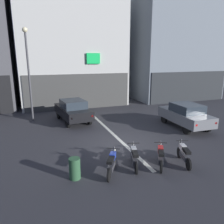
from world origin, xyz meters
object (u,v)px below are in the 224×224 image
(motorcycle_red_row_centre, at_px, (161,156))
(motorcycle_silver_row_left_mid, at_px, (134,157))
(car_grey_parked_kerbside, at_px, (185,115))
(street_lamp, at_px, (28,66))
(motorcycle_white_row_right_mid, at_px, (184,154))
(trash_bin, at_px, (75,169))
(car_black_crossing_near, at_px, (73,110))
(motorcycle_blue_row_leftmost, at_px, (112,163))

(motorcycle_red_row_centre, bearing_deg, motorcycle_silver_row_left_mid, 163.28)
(car_grey_parked_kerbside, bearing_deg, motorcycle_silver_row_left_mid, -145.95)
(street_lamp, height_order, motorcycle_white_row_right_mid, street_lamp)
(motorcycle_red_row_centre, xyz_separation_m, trash_bin, (-3.68, 0.27, -0.03))
(motorcycle_silver_row_left_mid, bearing_deg, car_grey_parked_kerbside, 34.05)
(car_black_crossing_near, bearing_deg, motorcycle_silver_row_left_mid, -81.08)
(car_black_crossing_near, relative_size, car_grey_parked_kerbside, 1.03)
(motorcycle_silver_row_left_mid, xyz_separation_m, motorcycle_red_row_centre, (1.10, -0.33, 0.00))
(motorcycle_red_row_centre, xyz_separation_m, motorcycle_white_row_right_mid, (1.10, -0.16, 0.00))
(motorcycle_blue_row_leftmost, distance_m, motorcycle_silver_row_left_mid, 1.12)
(motorcycle_silver_row_left_mid, relative_size, motorcycle_red_row_centre, 1.08)
(car_black_crossing_near, distance_m, trash_bin, 7.98)
(car_grey_parked_kerbside, xyz_separation_m, motorcycle_blue_row_leftmost, (-6.74, -4.02, -0.43))
(car_black_crossing_near, xyz_separation_m, street_lamp, (-2.82, 1.22, 3.16))
(motorcycle_white_row_right_mid, bearing_deg, car_black_crossing_near, 112.45)
(motorcycle_red_row_centre, bearing_deg, street_lamp, 118.86)
(motorcycle_silver_row_left_mid, height_order, motorcycle_red_row_centre, same)
(trash_bin, bearing_deg, street_lamp, 99.21)
(motorcycle_red_row_centre, distance_m, trash_bin, 3.69)
(car_grey_parked_kerbside, xyz_separation_m, motorcycle_silver_row_left_mid, (-5.64, -3.81, -0.43))
(street_lamp, distance_m, motorcycle_white_row_right_mid, 11.92)
(street_lamp, xyz_separation_m, motorcycle_blue_row_leftmost, (2.95, -9.21, -3.59))
(car_grey_parked_kerbside, bearing_deg, car_black_crossing_near, 149.93)
(street_lamp, bearing_deg, motorcycle_blue_row_leftmost, -72.26)
(motorcycle_silver_row_left_mid, bearing_deg, car_black_crossing_near, 98.92)
(car_black_crossing_near, xyz_separation_m, motorcycle_red_row_centre, (2.32, -8.12, -0.43))
(street_lamp, bearing_deg, motorcycle_silver_row_left_mid, -65.82)
(car_grey_parked_kerbside, distance_m, motorcycle_silver_row_left_mid, 6.82)
(car_grey_parked_kerbside, height_order, street_lamp, street_lamp)
(car_black_crossing_near, height_order, car_grey_parked_kerbside, same)
(car_grey_parked_kerbside, distance_m, motorcycle_white_row_right_mid, 5.53)
(car_black_crossing_near, height_order, street_lamp, street_lamp)
(street_lamp, height_order, motorcycle_blue_row_leftmost, street_lamp)
(motorcycle_blue_row_leftmost, bearing_deg, street_lamp, 107.74)
(motorcycle_blue_row_leftmost, bearing_deg, car_black_crossing_near, 90.91)
(car_grey_parked_kerbside, relative_size, motorcycle_white_row_right_mid, 2.59)
(motorcycle_silver_row_left_mid, relative_size, motorcycle_white_row_right_mid, 1.00)
(car_grey_parked_kerbside, bearing_deg, trash_bin, -154.74)
(car_black_crossing_near, height_order, motorcycle_blue_row_leftmost, car_black_crossing_near)
(car_black_crossing_near, distance_m, street_lamp, 4.41)
(car_black_crossing_near, relative_size, motorcycle_white_row_right_mid, 2.67)
(car_black_crossing_near, xyz_separation_m, car_grey_parked_kerbside, (6.87, -3.97, 0.00))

